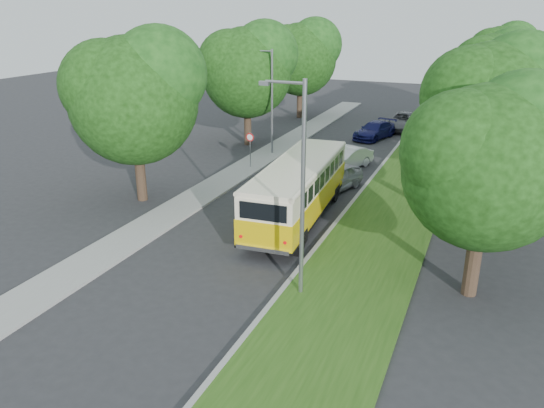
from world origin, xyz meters
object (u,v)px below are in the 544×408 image
at_px(lamppost_near, 300,184).
at_px(lamppost_far, 271,98).
at_px(car_blue, 375,130).
at_px(car_silver, 334,178).
at_px(vintage_bus, 298,191).
at_px(car_grey, 404,121).
at_px(car_white, 346,158).

xyz_separation_m(lamppost_near, lamppost_far, (-8.91, 18.50, -0.25)).
xyz_separation_m(lamppost_far, car_blue, (5.99, 7.86, -3.43)).
xyz_separation_m(lamppost_near, car_silver, (-2.23, 12.24, -3.63)).
xyz_separation_m(car_silver, car_blue, (-0.68, 14.12, -0.06)).
bearing_deg(lamppost_far, lamppost_near, -64.29).
relative_size(lamppost_near, vintage_bus, 0.77).
distance_m(vintage_bus, car_grey, 23.85).
bearing_deg(vintage_bus, car_blue, 87.40).
xyz_separation_m(lamppost_far, car_silver, (6.68, -6.26, -3.37)).
distance_m(car_silver, car_white, 4.71).
distance_m(lamppost_far, car_silver, 9.75).
xyz_separation_m(lamppost_near, car_white, (-2.75, 16.92, -3.66)).
height_order(lamppost_near, car_white, lamppost_near).
bearing_deg(car_silver, vintage_bus, -76.66).
bearing_deg(lamppost_near, car_blue, 96.31).
bearing_deg(car_grey, lamppost_far, -119.07).
bearing_deg(car_silver, lamppost_near, -62.50).
relative_size(lamppost_far, car_silver, 1.72).
bearing_deg(vintage_bus, car_white, 87.39).
bearing_deg(lamppost_near, vintage_bus, 110.30).
height_order(lamppost_near, vintage_bus, lamppost_near).
distance_m(vintage_bus, car_white, 9.98).
bearing_deg(car_grey, car_blue, -107.61).
xyz_separation_m(lamppost_near, vintage_bus, (-2.58, 6.98, -2.82)).
distance_m(car_blue, car_grey, 4.72).
bearing_deg(vintage_bus, lamppost_near, -73.28).
bearing_deg(car_blue, lamppost_near, -67.43).
xyz_separation_m(vintage_bus, car_blue, (-0.33, 19.38, -0.86)).
height_order(lamppost_far, car_grey, lamppost_far).
bearing_deg(car_silver, car_grey, 104.21).
distance_m(lamppost_near, car_silver, 12.96).
height_order(lamppost_near, car_blue, lamppost_near).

